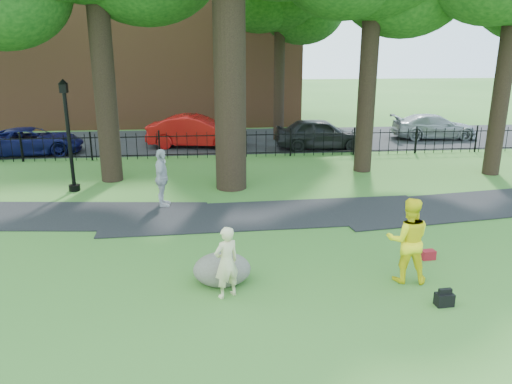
{
  "coord_description": "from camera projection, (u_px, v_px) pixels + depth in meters",
  "views": [
    {
      "loc": [
        -0.81,
        -10.45,
        5.13
      ],
      "look_at": [
        0.41,
        2.0,
        1.34
      ],
      "focal_mm": 35.0,
      "sensor_mm": 36.0,
      "label": 1
    }
  ],
  "objects": [
    {
      "name": "ground",
      "position": [
        247.0,
        273.0,
        11.52
      ],
      "size": [
        120.0,
        120.0,
        0.0
      ],
      "primitive_type": "plane",
      "color": "#326924",
      "rests_on": "ground"
    },
    {
      "name": "footpath",
      "position": [
        269.0,
        215.0,
        15.32
      ],
      "size": [
        36.07,
        3.85,
        0.03
      ],
      "primitive_type": "cube",
      "rotation": [
        0.0,
        0.0,
        0.03
      ],
      "color": "black",
      "rests_on": "ground"
    },
    {
      "name": "street",
      "position": [
        223.0,
        141.0,
        26.75
      ],
      "size": [
        80.0,
        7.0,
        0.02
      ],
      "primitive_type": "cube",
      "color": "black",
      "rests_on": "ground"
    },
    {
      "name": "iron_fence",
      "position": [
        226.0,
        144.0,
        22.77
      ],
      "size": [
        44.0,
        0.04,
        1.2
      ],
      "color": "black",
      "rests_on": "ground"
    },
    {
      "name": "brick_building",
      "position": [
        155.0,
        27.0,
        32.26
      ],
      "size": [
        18.0,
        8.0,
        12.0
      ],
      "primitive_type": "cube",
      "color": "brown",
      "rests_on": "ground"
    },
    {
      "name": "woman",
      "position": [
        226.0,
        262.0,
        10.23
      ],
      "size": [
        0.68,
        0.6,
        1.55
      ],
      "primitive_type": "imported",
      "rotation": [
        0.0,
        0.0,
        3.65
      ],
      "color": "beige",
      "rests_on": "ground"
    },
    {
      "name": "man",
      "position": [
        408.0,
        240.0,
        10.89
      ],
      "size": [
        1.06,
        0.89,
        1.93
      ],
      "primitive_type": "imported",
      "rotation": [
        0.0,
        0.0,
        2.95
      ],
      "color": "yellow",
      "rests_on": "ground"
    },
    {
      "name": "pedestrian",
      "position": [
        162.0,
        178.0,
        15.88
      ],
      "size": [
        0.54,
        1.13,
        1.88
      ],
      "primitive_type": "imported",
      "rotation": [
        0.0,
        0.0,
        1.5
      ],
      "color": "#B0B0B5",
      "rests_on": "ground"
    },
    {
      "name": "boulder",
      "position": [
        222.0,
        267.0,
        10.95
      ],
      "size": [
        1.31,
        1.01,
        0.74
      ],
      "primitive_type": "ellipsoid",
      "rotation": [
        0.0,
        0.0,
        0.04
      ],
      "color": "#6E695C",
      "rests_on": "ground"
    },
    {
      "name": "lamppost",
      "position": [
        69.0,
        138.0,
        17.27
      ],
      "size": [
        0.39,
        0.39,
        3.92
      ],
      "rotation": [
        0.0,
        0.0,
        -0.04
      ],
      "color": "black",
      "rests_on": "ground"
    },
    {
      "name": "backpack",
      "position": [
        444.0,
        299.0,
        10.06
      ],
      "size": [
        0.37,
        0.24,
        0.27
      ],
      "primitive_type": "cube",
      "rotation": [
        0.0,
        0.0,
        0.07
      ],
      "color": "black",
      "rests_on": "ground"
    },
    {
      "name": "red_bag",
      "position": [
        428.0,
        255.0,
        12.21
      ],
      "size": [
        0.35,
        0.24,
        0.23
      ],
      "primitive_type": "cube",
      "rotation": [
        0.0,
        0.0,
        0.1
      ],
      "color": "maroon",
      "rests_on": "ground"
    },
    {
      "name": "red_sedan",
      "position": [
        197.0,
        131.0,
        24.96
      ],
      "size": [
        5.04,
        2.45,
        1.59
      ],
      "primitive_type": "imported",
      "rotation": [
        0.0,
        0.0,
        1.41
      ],
      "color": "#B00F0D",
      "rests_on": "ground"
    },
    {
      "name": "navy_van",
      "position": [
        32.0,
        141.0,
        23.35
      ],
      "size": [
        4.78,
        2.67,
        1.26
      ],
      "primitive_type": "imported",
      "rotation": [
        0.0,
        0.0,
        1.7
      ],
      "color": "#0D0F43",
      "rests_on": "ground"
    },
    {
      "name": "grey_car",
      "position": [
        320.0,
        134.0,
        24.6
      ],
      "size": [
        4.55,
        2.11,
        1.51
      ],
      "primitive_type": "imported",
      "rotation": [
        0.0,
        0.0,
        1.49
      ],
      "color": "black",
      "rests_on": "ground"
    },
    {
      "name": "silver_car",
      "position": [
        434.0,
        127.0,
        27.16
      ],
      "size": [
        4.62,
        2.08,
        1.31
      ],
      "primitive_type": "imported",
      "rotation": [
        0.0,
        0.0,
        1.52
      ],
      "color": "#93969B",
      "rests_on": "ground"
    }
  ]
}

